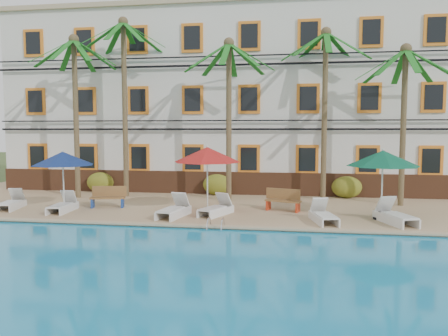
% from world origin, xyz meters
% --- Properties ---
extents(ground, '(100.00, 100.00, 0.00)m').
position_xyz_m(ground, '(0.00, 0.00, 0.00)').
color(ground, '#384C23').
rests_on(ground, ground).
extents(pool_deck, '(30.00, 12.00, 0.25)m').
position_xyz_m(pool_deck, '(0.00, 5.00, 0.12)').
color(pool_deck, tan).
rests_on(pool_deck, ground).
extents(swimming_pool, '(26.00, 12.00, 0.20)m').
position_xyz_m(swimming_pool, '(0.00, -7.00, 0.10)').
color(swimming_pool, '#1989BD').
rests_on(swimming_pool, ground).
extents(pool_coping, '(30.00, 0.35, 0.06)m').
position_xyz_m(pool_coping, '(0.00, -0.90, 0.28)').
color(pool_coping, tan).
rests_on(pool_coping, pool_deck).
extents(hotel_building, '(25.40, 6.44, 10.22)m').
position_xyz_m(hotel_building, '(0.00, 9.98, 5.37)').
color(hotel_building, silver).
rests_on(hotel_building, pool_deck).
extents(palm_a, '(4.28, 4.28, 8.11)m').
position_xyz_m(palm_a, '(-6.96, 4.72, 5.44)').
color(palm_a, brown).
rests_on(palm_a, pool_deck).
extents(palm_b, '(4.28, 4.28, 9.06)m').
position_xyz_m(palm_b, '(-4.71, 5.53, 5.99)').
color(palm_b, brown).
rests_on(palm_b, pool_deck).
extents(palm_c, '(4.28, 4.28, 7.72)m').
position_xyz_m(palm_c, '(0.74, 4.82, 5.22)').
color(palm_c, brown).
rests_on(palm_c, pool_deck).
extents(palm_d, '(4.28, 4.28, 8.30)m').
position_xyz_m(palm_d, '(5.26, 5.94, 5.55)').
color(palm_d, brown).
rests_on(palm_d, pool_deck).
extents(palm_e, '(4.28, 4.28, 7.22)m').
position_xyz_m(palm_e, '(8.63, 4.77, 4.92)').
color(palm_e, brown).
rests_on(palm_e, pool_deck).
extents(shrub_left, '(1.50, 0.90, 1.10)m').
position_xyz_m(shrub_left, '(-6.63, 6.60, 0.80)').
color(shrub_left, '#2A5518').
rests_on(shrub_left, pool_deck).
extents(shrub_mid, '(1.50, 0.90, 1.10)m').
position_xyz_m(shrub_mid, '(-0.14, 6.60, 0.80)').
color(shrub_mid, '#2A5518').
rests_on(shrub_mid, pool_deck).
extents(shrub_right, '(1.50, 0.90, 1.10)m').
position_xyz_m(shrub_right, '(6.47, 6.60, 0.80)').
color(shrub_right, '#2A5518').
rests_on(shrub_right, pool_deck).
extents(umbrella_blue, '(2.58, 2.58, 2.58)m').
position_xyz_m(umbrella_blue, '(-5.81, 1.25, 2.45)').
color(umbrella_blue, black).
rests_on(umbrella_blue, pool_deck).
extents(umbrella_red, '(2.80, 2.80, 2.79)m').
position_xyz_m(umbrella_red, '(0.29, 1.76, 2.64)').
color(umbrella_red, black).
rests_on(umbrella_red, pool_deck).
extents(umbrella_green, '(2.72, 2.72, 2.72)m').
position_xyz_m(umbrella_green, '(7.13, 1.43, 2.57)').
color(umbrella_green, black).
rests_on(umbrella_green, pool_deck).
extents(lounger_a, '(1.00, 1.89, 0.85)m').
position_xyz_m(lounger_a, '(-8.26, 1.27, 0.53)').
color(lounger_a, silver).
rests_on(lounger_a, pool_deck).
extents(lounger_b, '(0.77, 1.84, 0.85)m').
position_xyz_m(lounger_b, '(-5.72, 1.00, 0.53)').
color(lounger_b, silver).
rests_on(lounger_b, pool_deck).
extents(lounger_c, '(1.03, 2.02, 0.91)m').
position_xyz_m(lounger_c, '(-0.84, 0.67, 0.55)').
color(lounger_c, silver).
rests_on(lounger_c, pool_deck).
extents(lounger_d, '(1.30, 1.93, 0.86)m').
position_xyz_m(lounger_d, '(0.75, 1.27, 0.53)').
color(lounger_d, silver).
rests_on(lounger_d, pool_deck).
extents(lounger_e, '(1.04, 1.93, 0.87)m').
position_xyz_m(lounger_e, '(4.90, 0.47, 0.53)').
color(lounger_e, silver).
rests_on(lounger_e, pool_deck).
extents(lounger_f, '(1.34, 2.11, 0.94)m').
position_xyz_m(lounger_f, '(7.47, 0.73, 0.55)').
color(lounger_f, silver).
rests_on(lounger_f, pool_deck).
extents(bench_left, '(1.57, 0.79, 0.93)m').
position_xyz_m(bench_left, '(-4.30, 2.29, 0.72)').
color(bench_left, olive).
rests_on(bench_left, pool_deck).
extents(bench_right, '(1.57, 0.90, 0.93)m').
position_xyz_m(bench_right, '(3.40, 2.63, 0.72)').
color(bench_right, olive).
rests_on(bench_right, pool_deck).
extents(pool_ladder, '(0.54, 0.74, 0.74)m').
position_xyz_m(pool_ladder, '(1.12, -1.00, 0.25)').
color(pool_ladder, silver).
rests_on(pool_ladder, ground).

